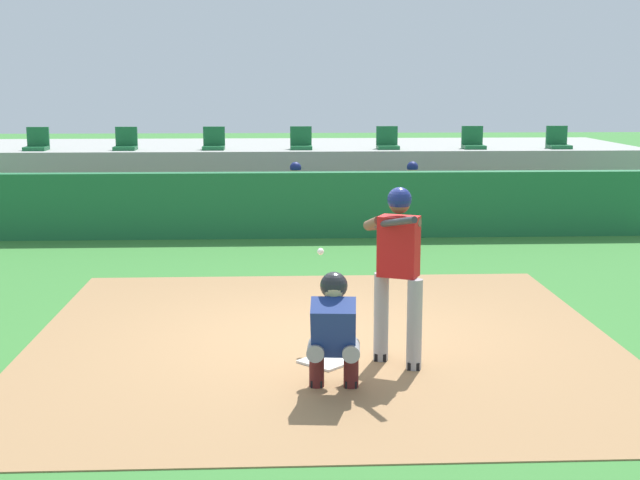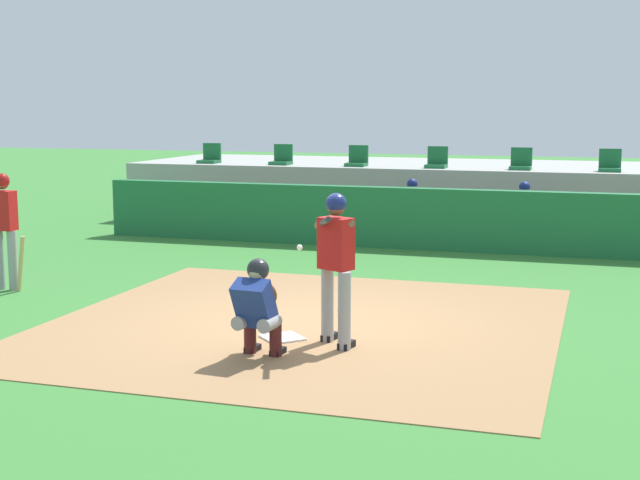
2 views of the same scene
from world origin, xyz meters
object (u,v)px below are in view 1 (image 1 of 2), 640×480
Objects in this scene: dugout_player_1 at (413,194)px; stadium_seat_1 at (126,143)px; stadium_seat_4 at (387,143)px; stadium_seat_5 at (473,142)px; home_plate at (327,361)px; dugout_player_0 at (296,195)px; stadium_seat_6 at (558,142)px; stadium_seat_2 at (214,143)px; catcher_crouched at (333,327)px; stadium_seat_3 at (301,143)px; batter_at_plate at (398,265)px; stadium_seat_0 at (37,144)px.

dugout_player_1 is 2.71× the size of stadium_seat_1.
stadium_seat_4 is 1.86m from stadium_seat_5.
dugout_player_0 reaches higher than home_plate.
dugout_player_1 is 4.10m from stadium_seat_6.
stadium_seat_1 is 1.86m from stadium_seat_2.
stadium_seat_4 reaches higher than catcher_crouched.
dugout_player_0 is 2.71× the size of stadium_seat_3.
stadium_seat_1 is at bearing 180.00° from stadium_seat_5.
batter_at_plate is 12.04m from stadium_seat_0.
catcher_crouched is at bearing -103.22° from dugout_player_1.
batter_at_plate is 3.76× the size of stadium_seat_3.
dugout_player_1 is at bearing 0.00° from dugout_player_0.
stadium_seat_6 reaches higher than batter_at_plate.
home_plate is at bearing -110.05° from stadium_seat_5.
batter_at_plate is (0.69, -0.09, 1.01)m from home_plate.
home_plate is 1.23m from batter_at_plate.
stadium_seat_0 is (-7.68, 2.03, 0.86)m from dugout_player_1.
stadium_seat_6 is (5.57, 0.00, 0.00)m from stadium_seat_3.
stadium_seat_6 is (5.56, 10.98, 0.93)m from catcher_crouched.
stadium_seat_0 is (-5.42, 2.03, 0.86)m from dugout_player_0.
dugout_player_1 is 4.54m from stadium_seat_2.
stadium_seat_4 and stadium_seat_5 have the same top height.
stadium_seat_0 and stadium_seat_1 have the same top height.
stadium_seat_2 is (-1.87, 10.98, 0.93)m from catcher_crouched.
stadium_seat_2 reaches higher than dugout_player_1.
batter_at_plate reaches higher than catcher_crouched.
stadium_seat_6 is (1.86, 0.00, 0.00)m from stadium_seat_5.
stadium_seat_2 is at bearing 99.65° from catcher_crouched.
dugout_player_1 is (2.27, 0.00, 0.00)m from dugout_player_0.
stadium_seat_3 and stadium_seat_6 have the same top height.
stadium_seat_4 is at bearing 0.00° from stadium_seat_2.
stadium_seat_3 is at bearing 180.00° from stadium_seat_6.
stadium_seat_2 and stadium_seat_3 have the same top height.
batter_at_plate is at bearing -96.48° from stadium_seat_4.
dugout_player_0 is at bearing -50.11° from stadium_seat_2.
stadium_seat_5 is at bearing 69.95° from home_plate.
catcher_crouched is 12.34m from stadium_seat_6.
stadium_seat_5 is (5.57, 0.00, 0.00)m from stadium_seat_2.
stadium_seat_6 reaches higher than dugout_player_0.
stadium_seat_6 is at bearing 0.00° from stadium_seat_5.
stadium_seat_0 is 3.71m from stadium_seat_2.
stadium_seat_1 reaches higher than dugout_player_1.
stadium_seat_2 is (-1.70, 2.03, 0.86)m from dugout_player_0.
home_plate is 0.92× the size of stadium_seat_3.
stadium_seat_4 is at bearing 0.00° from stadium_seat_1.
dugout_player_1 is at bearing -82.84° from stadium_seat_4.
stadium_seat_3 and stadium_seat_4 have the same top height.
dugout_player_1 is (1.42, 8.23, -0.36)m from batter_at_plate.
stadium_seat_5 is 1.86m from stadium_seat_6.
stadium_seat_2 is 1.00× the size of stadium_seat_5.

